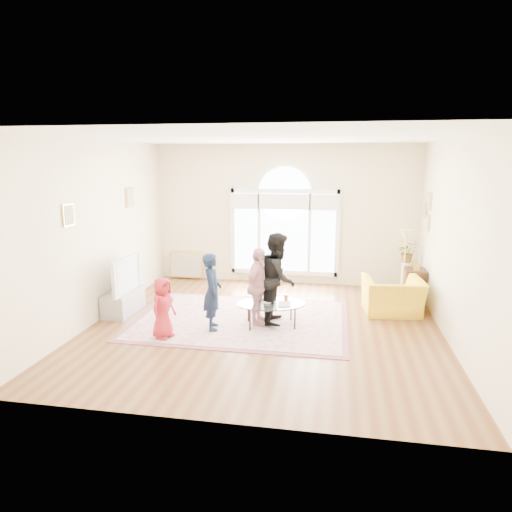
% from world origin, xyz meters
% --- Properties ---
extents(ground, '(6.00, 6.00, 0.00)m').
position_xyz_m(ground, '(0.00, 0.00, 0.00)').
color(ground, '#5C3119').
rests_on(ground, ground).
extents(room_shell, '(6.00, 6.00, 6.00)m').
position_xyz_m(room_shell, '(0.01, 2.83, 1.57)').
color(room_shell, beige).
rests_on(room_shell, ground).
extents(area_rug, '(3.60, 2.60, 0.02)m').
position_xyz_m(area_rug, '(-0.46, 0.26, 0.01)').
color(area_rug, '#C5B09B').
rests_on(area_rug, ground).
extents(rug_border, '(3.80, 2.80, 0.01)m').
position_xyz_m(rug_border, '(-0.46, 0.26, 0.01)').
color(rug_border, '#814854').
rests_on(rug_border, ground).
extents(tv_console, '(0.45, 1.00, 0.42)m').
position_xyz_m(tv_console, '(-2.75, 0.30, 0.21)').
color(tv_console, '#96989E').
rests_on(tv_console, ground).
extents(television, '(0.18, 1.16, 0.67)m').
position_xyz_m(television, '(-2.74, 0.30, 0.76)').
color(television, black).
rests_on(television, tv_console).
extents(coffee_table, '(1.36, 1.04, 0.54)m').
position_xyz_m(coffee_table, '(0.12, 0.06, 0.40)').
color(coffee_table, silver).
rests_on(coffee_table, ground).
extents(armchair, '(1.15, 1.03, 0.69)m').
position_xyz_m(armchair, '(2.27, 1.09, 0.34)').
color(armchair, yellow).
rests_on(armchair, ground).
extents(side_cabinet, '(0.40, 0.50, 0.70)m').
position_xyz_m(side_cabinet, '(2.78, 1.89, 0.35)').
color(side_cabinet, black).
rests_on(side_cabinet, ground).
extents(floor_lamp, '(0.32, 0.32, 1.51)m').
position_xyz_m(floor_lamp, '(2.54, 1.77, 1.28)').
color(floor_lamp, black).
rests_on(floor_lamp, ground).
extents(plant_pedestal, '(0.20, 0.20, 0.70)m').
position_xyz_m(plant_pedestal, '(2.70, 2.50, 0.35)').
color(plant_pedestal, white).
rests_on(plant_pedestal, ground).
extents(potted_plant, '(0.44, 0.39, 0.45)m').
position_xyz_m(potted_plant, '(2.70, 2.50, 0.92)').
color(potted_plant, '#33722D').
rests_on(potted_plant, plant_pedestal).
extents(leaning_picture, '(0.80, 0.14, 0.62)m').
position_xyz_m(leaning_picture, '(-2.36, 2.90, 0.00)').
color(leaning_picture, tan).
rests_on(leaning_picture, ground).
extents(child_red, '(0.45, 0.56, 1.00)m').
position_xyz_m(child_red, '(-1.52, -0.79, 0.52)').
color(child_red, '#AD222F').
rests_on(child_red, area_rug).
extents(child_navy, '(0.44, 0.55, 1.32)m').
position_xyz_m(child_navy, '(-0.84, -0.28, 0.68)').
color(child_navy, '#121E37').
rests_on(child_navy, area_rug).
extents(child_black, '(0.62, 0.79, 1.60)m').
position_xyz_m(child_black, '(0.21, 0.26, 0.82)').
color(child_black, black).
rests_on(child_black, area_rug).
extents(child_pink, '(0.50, 0.85, 1.35)m').
position_xyz_m(child_pink, '(-0.12, 0.10, 0.70)').
color(child_pink, pink).
rests_on(child_pink, area_rug).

